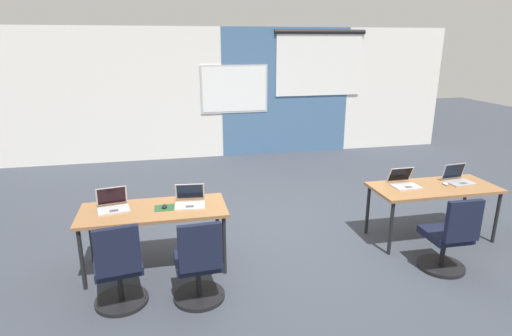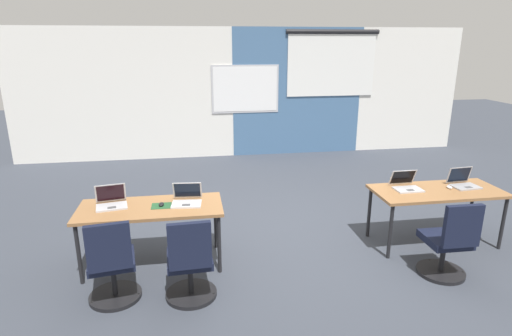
{
  "view_description": "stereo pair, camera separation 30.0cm",
  "coord_description": "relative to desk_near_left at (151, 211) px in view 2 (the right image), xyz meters",
  "views": [
    {
      "loc": [
        -1.56,
        -5.04,
        2.49
      ],
      "look_at": [
        -0.45,
        0.01,
        0.93
      ],
      "focal_mm": 29.33,
      "sensor_mm": 36.0,
      "label": 1
    },
    {
      "loc": [
        -1.27,
        -5.09,
        2.49
      ],
      "look_at": [
        -0.45,
        0.01,
        0.93
      ],
      "focal_mm": 29.33,
      "sensor_mm": 36.0,
      "label": 2
    }
  ],
  "objects": [
    {
      "name": "ground_plane",
      "position": [
        1.75,
        0.6,
        -0.66
      ],
      "size": [
        24.0,
        24.0,
        0.0
      ],
      "color": "#383D47"
    },
    {
      "name": "back_wall_assembly",
      "position": [
        1.79,
        4.8,
        0.75
      ],
      "size": [
        10.0,
        0.27,
        2.8
      ],
      "color": "silver",
      "rests_on": "ground"
    },
    {
      "name": "desk_near_left",
      "position": [
        0.0,
        0.0,
        0.0
      ],
      "size": [
        1.6,
        0.7,
        0.72
      ],
      "color": "olive",
      "rests_on": "ground"
    },
    {
      "name": "desk_near_right",
      "position": [
        3.5,
        0.0,
        0.0
      ],
      "size": [
        1.6,
        0.7,
        0.72
      ],
      "color": "olive",
      "rests_on": "ground"
    },
    {
      "name": "laptop_near_left_inner",
      "position": [
        0.41,
        0.04,
        0.11
      ],
      "size": [
        0.36,
        0.34,
        0.22
      ],
      "rotation": [
        0.0,
        0.0,
        -0.1
      ],
      "color": "silver",
      "rests_on": "desk_near_left"
    },
    {
      "name": "mousepad_near_left_inner",
      "position": [
        0.12,
        -0.0,
        0.06
      ],
      "size": [
        0.22,
        0.19,
        0.0
      ],
      "color": "#23512D",
      "rests_on": "desk_near_left"
    },
    {
      "name": "mouse_near_left_inner",
      "position": [
        0.12,
        -0.0,
        0.08
      ],
      "size": [
        0.06,
        0.1,
        0.03
      ],
      "color": "black",
      "rests_on": "mousepad_near_left_inner"
    },
    {
      "name": "chair_near_left_inner",
      "position": [
        0.42,
        -0.79,
        -0.28
      ],
      "size": [
        0.52,
        0.55,
        0.92
      ],
      "rotation": [
        0.0,
        0.0,
        3.19
      ],
      "color": "black",
      "rests_on": "ground"
    },
    {
      "name": "laptop_near_right_end",
      "position": [
        3.9,
        0.08,
        0.11
      ],
      "size": [
        0.35,
        0.31,
        0.23
      ],
      "rotation": [
        0.0,
        0.0,
        0.08
      ],
      "color": "#9E9EA3",
      "rests_on": "desk_near_right"
    },
    {
      "name": "mouse_near_right_end",
      "position": [
        3.67,
        0.02,
        0.08
      ],
      "size": [
        0.07,
        0.11,
        0.03
      ],
      "color": "silver",
      "rests_on": "desk_near_right"
    },
    {
      "name": "laptop_near_right_inner",
      "position": [
        3.13,
        0.1,
        0.11
      ],
      "size": [
        0.33,
        0.33,
        0.22
      ],
      "rotation": [
        0.0,
        0.0,
        0.02
      ],
      "color": "#B7B7BC",
      "rests_on": "desk_near_right"
    },
    {
      "name": "chair_near_right_inner",
      "position": [
        3.18,
        -0.79,
        -0.28
      ],
      "size": [
        0.52,
        0.54,
        0.92
      ],
      "rotation": [
        0.0,
        0.0,
        3.13
      ],
      "color": "black",
      "rests_on": "ground"
    },
    {
      "name": "laptop_near_left_end",
      "position": [
        -0.43,
        0.09,
        0.11
      ],
      "size": [
        0.38,
        0.34,
        0.23
      ],
      "rotation": [
        0.0,
        0.0,
        0.18
      ],
      "color": "#B7B7BC",
      "rests_on": "desk_near_left"
    },
    {
      "name": "chair_near_left_end",
      "position": [
        -0.33,
        -0.7,
        -0.28
      ],
      "size": [
        0.52,
        0.57,
        0.92
      ],
      "rotation": [
        0.0,
        0.0,
        3.3
      ],
      "color": "black",
      "rests_on": "ground"
    }
  ]
}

